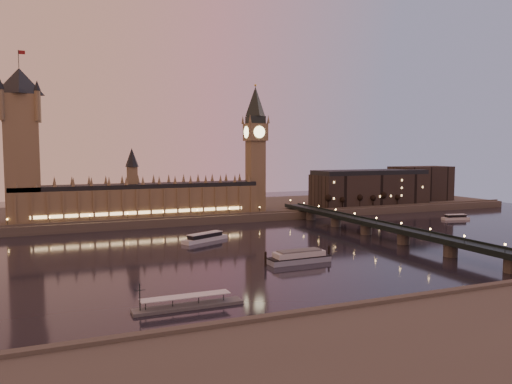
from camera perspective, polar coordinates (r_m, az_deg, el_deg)
ground at (r=284.20m, az=-0.66°, el=-6.65°), size 700.00×700.00×0.00m
far_embankment at (r=447.20m, az=-5.09°, el=-2.07°), size 560.00×130.00×6.00m
palace_of_westminster at (r=386.02m, az=-13.05°, el=-0.47°), size 180.00×26.62×52.00m
victoria_tower at (r=379.33m, az=-25.22°, el=5.77°), size 31.68×31.68×118.00m
big_ben at (r=411.01m, az=-0.06°, el=5.86°), size 17.68×17.68×104.00m
westminster_bridge at (r=328.36m, az=14.35°, el=-4.27°), size 13.20×260.00×15.30m
city_block at (r=492.34m, az=14.78°, el=0.68°), size 155.00×45.00×34.00m
bare_tree_0 at (r=431.73m, az=8.47°, el=-0.88°), size 5.27×5.27×10.72m
bare_tree_1 at (r=439.26m, az=10.05°, el=-0.81°), size 5.27×5.27×10.72m
bare_tree_2 at (r=447.11m, az=11.58°, el=-0.73°), size 5.27×5.27×10.72m
bare_tree_3 at (r=455.28m, az=13.06°, el=-0.66°), size 5.27×5.27×10.72m
bare_tree_4 at (r=463.73m, az=14.48°, el=-0.59°), size 5.27×5.27×10.72m
bare_tree_5 at (r=472.46m, az=15.86°, el=-0.52°), size 5.27×5.27×10.72m
cruise_boat_a at (r=312.63m, az=-5.85°, el=-5.19°), size 32.53×20.84×5.24m
cruise_boat_c at (r=436.71m, az=21.85°, el=-2.70°), size 23.09×10.33×4.47m
moored_barge at (r=253.65m, az=4.95°, el=-7.40°), size 37.72×10.18×6.92m
pontoon_pier at (r=185.18m, az=-7.80°, el=-12.64°), size 40.08×6.68×10.69m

